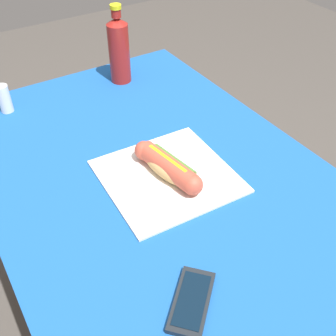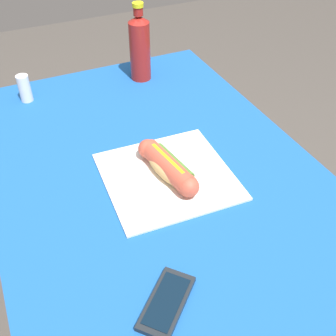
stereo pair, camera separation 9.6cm
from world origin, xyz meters
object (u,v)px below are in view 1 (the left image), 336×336
at_px(hot_dog, 168,167).
at_px(salt_shaker, 4,99).
at_px(soda_bottle, 119,49).
at_px(cell_phone, 192,301).

relative_size(hot_dog, salt_shaker, 2.59).
bearing_deg(salt_shaker, soda_bottle, 87.99).
relative_size(hot_dog, soda_bottle, 0.87).
height_order(cell_phone, soda_bottle, soda_bottle).
bearing_deg(hot_dog, cell_phone, -25.12).
height_order(hot_dog, soda_bottle, soda_bottle).
bearing_deg(soda_bottle, salt_shaker, -92.01).
bearing_deg(soda_bottle, cell_phone, -18.68).
relative_size(soda_bottle, salt_shaker, 2.97).
bearing_deg(cell_phone, soda_bottle, 161.32).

